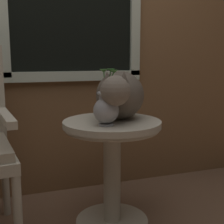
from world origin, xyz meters
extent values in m
cube|color=brown|center=(0.00, 0.85, 1.30)|extent=(4.00, 0.04, 2.60)
cube|color=beige|center=(0.17, 0.81, 0.86)|extent=(1.00, 0.03, 0.07)
cube|color=beige|center=(-0.30, 0.81, 1.30)|extent=(0.07, 0.03, 0.88)
cube|color=beige|center=(0.64, 0.81, 1.30)|extent=(0.07, 0.03, 0.88)
cube|color=black|center=(0.17, 0.82, 1.30)|extent=(0.91, 0.01, 0.86)
cylinder|color=#B2A893|center=(0.26, 0.24, 0.01)|extent=(0.43, 0.43, 0.03)
cylinder|color=#B2A893|center=(0.26, 0.24, 0.32)|extent=(0.10, 0.10, 0.57)
cylinder|color=#B2A893|center=(0.26, 0.24, 0.62)|extent=(0.56, 0.56, 0.03)
torus|color=#B2A893|center=(0.26, 0.24, 0.59)|extent=(0.54, 0.54, 0.02)
cylinder|color=#B2A893|center=(-0.29, 0.08, 0.22)|extent=(0.04, 0.04, 0.44)
cylinder|color=#B2A893|center=(-0.34, 0.58, 0.22)|extent=(0.04, 0.04, 0.44)
cube|color=#B2A893|center=(-0.32, 0.33, 0.68)|extent=(0.10, 0.51, 0.04)
ellipsoid|color=brown|center=(0.32, 0.28, 0.78)|extent=(0.40, 0.42, 0.28)
sphere|color=#76695D|center=(0.22, 0.09, 0.82)|extent=(0.16, 0.16, 0.16)
cone|color=brown|center=(0.18, 0.11, 0.90)|extent=(0.05, 0.05, 0.06)
cone|color=brown|center=(0.26, 0.07, 0.90)|extent=(0.05, 0.05, 0.06)
cylinder|color=brown|center=(0.42, 0.48, 0.69)|extent=(0.19, 0.29, 0.06)
cylinder|color=#99999E|center=(0.18, 0.13, 0.64)|extent=(0.08, 0.08, 0.01)
ellipsoid|color=#99999E|center=(0.18, 0.13, 0.72)|extent=(0.14, 0.14, 0.14)
cylinder|color=#99999E|center=(0.18, 0.13, 0.79)|extent=(0.07, 0.07, 0.04)
torus|color=#99999E|center=(0.18, 0.13, 0.81)|extent=(0.09, 0.09, 0.02)
cylinder|color=#47893D|center=(0.18, 0.14, 0.87)|extent=(0.01, 0.03, 0.12)
cone|color=#47893D|center=(0.18, 0.15, 0.92)|extent=(0.04, 0.04, 0.02)
cylinder|color=#47893D|center=(0.20, 0.14, 0.87)|extent=(0.04, 0.03, 0.12)
cone|color=#47893D|center=(0.22, 0.16, 0.93)|extent=(0.04, 0.04, 0.02)
cylinder|color=#47893D|center=(0.20, 0.12, 0.86)|extent=(0.05, 0.02, 0.11)
cone|color=#47893D|center=(0.22, 0.12, 0.92)|extent=(0.04, 0.04, 0.02)
camera|label=1|loc=(-0.32, -1.41, 0.99)|focal=50.23mm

